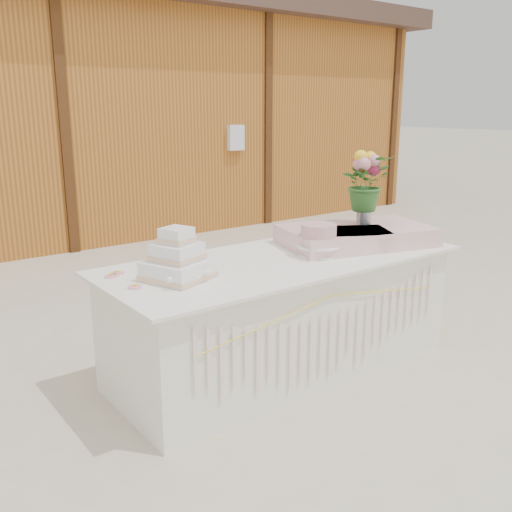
{
  "coord_description": "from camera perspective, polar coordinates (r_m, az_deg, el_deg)",
  "views": [
    {
      "loc": [
        -2.29,
        -2.75,
        1.72
      ],
      "look_at": [
        0.0,
        0.3,
        0.72
      ],
      "focal_mm": 40.0,
      "sensor_mm": 36.0,
      "label": 1
    }
  ],
  "objects": [
    {
      "name": "cake_table",
      "position": [
        3.81,
        2.77,
        -5.77
      ],
      "size": [
        2.4,
        1.0,
        0.77
      ],
      "color": "white",
      "rests_on": "ground"
    },
    {
      "name": "ground",
      "position": [
        3.97,
        2.66,
        -11.0
      ],
      "size": [
        80.0,
        80.0,
        0.0
      ],
      "primitive_type": "plane",
      "color": "beige",
      "rests_on": "ground"
    },
    {
      "name": "barn",
      "position": [
        9.03,
        -23.0,
        13.29
      ],
      "size": [
        12.6,
        4.6,
        3.3
      ],
      "color": "#AD6524",
      "rests_on": "ground"
    },
    {
      "name": "bouquet",
      "position": [
        4.15,
        10.93,
        7.84
      ],
      "size": [
        0.36,
        0.32,
        0.4
      ],
      "primitive_type": "imported",
      "rotation": [
        0.0,
        0.0,
        -0.02
      ],
      "color": "#356D2B",
      "rests_on": "flower_vase"
    },
    {
      "name": "pink_cake_stand",
      "position": [
        3.74,
        6.27,
        1.79
      ],
      "size": [
        0.3,
        0.3,
        0.21
      ],
      "color": "white",
      "rests_on": "cake_table"
    },
    {
      "name": "loose_flowers",
      "position": [
        3.27,
        -12.78,
        -2.38
      ],
      "size": [
        0.18,
        0.39,
        0.02
      ],
      "primitive_type": null,
      "rotation": [
        0.0,
        0.0,
        -0.05
      ],
      "color": "pink",
      "rests_on": "cake_table"
    },
    {
      "name": "wedding_cake",
      "position": [
        3.25,
        -7.87,
        -0.59
      ],
      "size": [
        0.43,
        0.43,
        0.3
      ],
      "rotation": [
        0.0,
        0.0,
        0.37
      ],
      "color": "white",
      "rests_on": "cake_table"
    },
    {
      "name": "flower_vase",
      "position": [
        4.19,
        10.76,
        4.17
      ],
      "size": [
        0.11,
        0.11,
        0.14
      ],
      "primitive_type": "cylinder",
      "color": "#B3B3B8",
      "rests_on": "satin_runner"
    },
    {
      "name": "satin_runner",
      "position": [
        4.11,
        10.02,
        2.02
      ],
      "size": [
        1.15,
        0.85,
        0.13
      ],
      "primitive_type": "cube",
      "rotation": [
        0.0,
        0.0,
        -0.27
      ],
      "color": "beige",
      "rests_on": "cake_table"
    }
  ]
}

